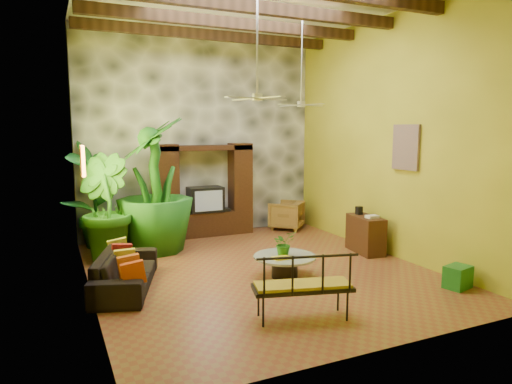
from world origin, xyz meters
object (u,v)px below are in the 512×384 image
ceiling_fan_front (257,85)px  wicker_armchair (286,215)px  tall_plant_a (94,195)px  sofa (126,271)px  iron_bench (305,283)px  ceiling_fan_back (301,95)px  tall_plant_c (155,186)px  entertainment_center (205,197)px  tall_plant_b (104,207)px  coffee_table (285,263)px  side_console (365,234)px  green_bin (458,277)px

ceiling_fan_front → wicker_armchair: bearing=54.3°
ceiling_fan_front → tall_plant_a: 4.74m
sofa → iron_bench: (2.07, -2.38, 0.24)m
ceiling_fan_back → tall_plant_c: size_ratio=0.64×
ceiling_fan_back → sofa: size_ratio=0.89×
ceiling_fan_back → tall_plant_a: 5.11m
ceiling_fan_front → tall_plant_c: ceiling_fan_front is taller
entertainment_center → tall_plant_a: (-2.64, -0.11, 0.24)m
tall_plant_b → coffee_table: 3.86m
entertainment_center → wicker_armchair: (2.21, -0.18, -0.59)m
tall_plant_a → tall_plant_c: bearing=-36.5°
tall_plant_a → iron_bench: tall_plant_a is taller
sofa → side_console: bearing=-69.7°
entertainment_center → tall_plant_b: (-2.55, -1.22, 0.13)m
side_console → coffee_table: bearing=-154.1°
side_console → green_bin: side_console is taller
sofa → coffee_table: bearing=-83.9°
ceiling_fan_front → tall_plant_c: (-1.26, 2.55, -1.95)m
tall_plant_c → coffee_table: bearing=-57.8°
tall_plant_a → iron_bench: bearing=-67.2°
coffee_table → green_bin: size_ratio=2.58×
sofa → coffee_table: (2.70, -0.60, -0.05)m
wicker_armchair → tall_plant_c: size_ratio=0.29×
side_console → ceiling_fan_back: bearing=143.9°
entertainment_center → iron_bench: 5.53m
entertainment_center → coffee_table: bearing=-85.9°
tall_plant_c → ceiling_fan_front: bearing=-63.7°
tall_plant_c → iron_bench: (1.09, -4.52, -0.91)m
entertainment_center → ceiling_fan_front: 4.30m
tall_plant_b → tall_plant_c: tall_plant_c is taller
entertainment_center → side_console: size_ratio=2.42×
sofa → side_console: (5.09, 0.16, 0.09)m
ceiling_fan_front → coffee_table: bearing=-21.6°
ceiling_fan_back → sofa: bearing=-163.7°
coffee_table → side_console: 2.51m
sofa → tall_plant_a: tall_plant_a is taller
tall_plant_a → ceiling_fan_back: bearing=-23.3°
ceiling_fan_front → ceiling_fan_back: size_ratio=1.00×
tall_plant_b → green_bin: 6.75m
tall_plant_b → tall_plant_c: 1.17m
wicker_armchair → tall_plant_b: tall_plant_b is taller
wicker_armchair → iron_bench: iron_bench is taller
sofa → ceiling_fan_back: bearing=-55.1°
ceiling_fan_back → tall_plant_b: size_ratio=0.85×
wicker_armchair → green_bin: (0.44, -5.25, -0.19)m
tall_plant_c → green_bin: tall_plant_c is taller
iron_bench → ceiling_fan_back: bearing=76.1°
sofa → iron_bench: 3.17m
sofa → tall_plant_b: 2.06m
entertainment_center → tall_plant_a: 2.65m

